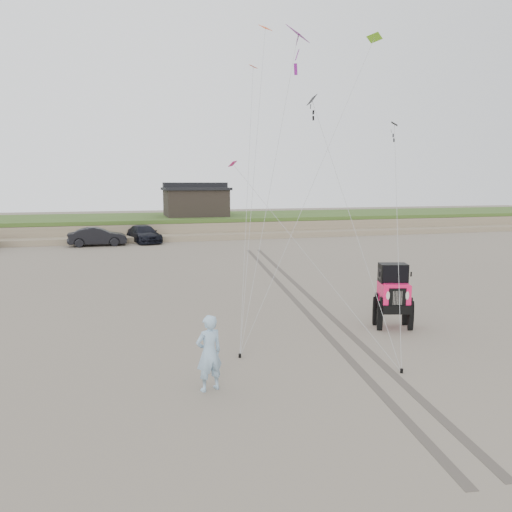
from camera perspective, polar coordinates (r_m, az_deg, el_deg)
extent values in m
plane|color=#6B6054|center=(15.37, 8.31, -11.02)|extent=(160.00, 160.00, 0.00)
cube|color=#7A6B54|center=(51.72, -9.24, 3.44)|extent=(160.00, 12.00, 1.40)
cube|color=#2D4719|center=(51.66, -9.26, 4.38)|extent=(160.00, 12.00, 0.35)
cube|color=#7A6B54|center=(45.35, -8.25, 2.21)|extent=(160.00, 3.50, 0.50)
cube|color=black|center=(50.86, -6.92, 6.03)|extent=(6.00, 5.00, 2.60)
cube|color=black|center=(50.83, -6.95, 7.64)|extent=(6.40, 5.40, 0.25)
cube|color=black|center=(50.82, -6.95, 8.06)|extent=(6.40, 1.20, 0.50)
imported|color=black|center=(42.24, -17.67, 2.13)|extent=(4.58, 1.63, 1.50)
imported|color=black|center=(43.63, -12.70, 2.47)|extent=(3.16, 5.31, 1.44)
imported|color=#88ABD2|center=(12.48, -5.39, -10.97)|extent=(0.80, 0.64, 1.91)
cube|color=red|center=(24.49, -0.32, 20.84)|extent=(0.37, 0.53, 0.27)
cube|color=#D81B73|center=(21.36, -2.69, 10.49)|extent=(0.46, 0.55, 0.28)
cube|color=#FF460D|center=(27.15, 1.07, 24.63)|extent=(0.77, 0.70, 0.27)
cube|color=#7D1780|center=(23.50, 4.82, 23.98)|extent=(1.28, 1.35, 0.59)
cube|color=black|center=(19.38, 15.53, 14.35)|extent=(0.39, 0.45, 0.15)
cube|color=#73C322|center=(26.15, 13.39, 23.11)|extent=(0.62, 0.74, 0.34)
cube|color=black|center=(18.96, 6.41, 17.32)|extent=(0.27, 0.57, 0.34)
cylinder|color=black|center=(14.90, -1.86, -11.32)|extent=(0.08, 0.08, 0.12)
cylinder|color=black|center=(14.33, 16.31, -12.48)|extent=(0.08, 0.08, 0.12)
cube|color=#4C443D|center=(23.09, 3.77, -4.33)|extent=(4.42, 29.74, 0.01)
cube|color=#4C443D|center=(23.36, 5.63, -4.20)|extent=(4.42, 29.74, 0.01)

